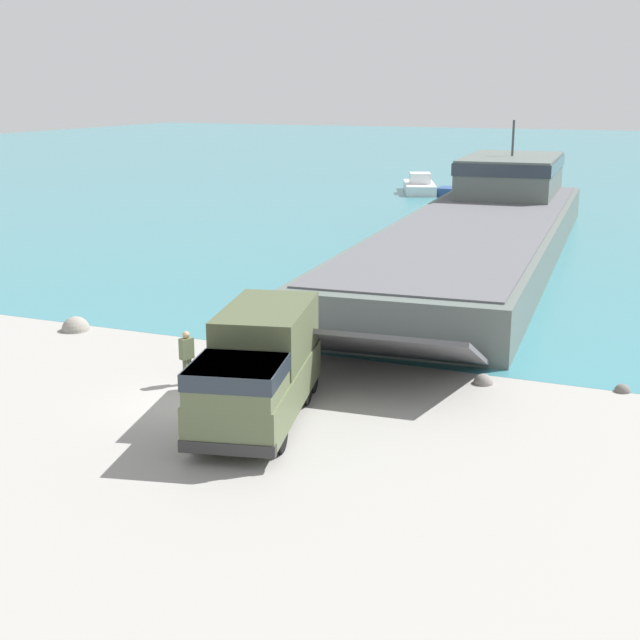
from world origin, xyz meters
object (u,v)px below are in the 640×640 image
landing_craft (486,222)px  moored_boat_a (482,192)px  moored_boat_b (419,186)px  military_truck (258,367)px  soldier_on_ramp (187,354)px

landing_craft → moored_boat_a: 25.76m
landing_craft → moored_boat_b: 29.27m
landing_craft → moored_boat_b: size_ratio=5.94×
landing_craft → military_truck: landing_craft is taller
landing_craft → moored_boat_b: bearing=110.3°
military_truck → moored_boat_b: (-12.44, 56.41, -0.96)m
moored_boat_b → landing_craft: bearing=-86.0°
moored_boat_b → military_truck: bearing=-98.1°
military_truck → moored_boat_b: bearing=178.9°
military_truck → moored_boat_a: bearing=173.1°
soldier_on_ramp → moored_boat_b: 55.25m
moored_boat_a → landing_craft: bearing=19.2°
military_truck → moored_boat_a: 55.19m
military_truck → moored_boat_a: (-6.33, 54.82, -1.05)m
soldier_on_ramp → moored_boat_b: size_ratio=0.24×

